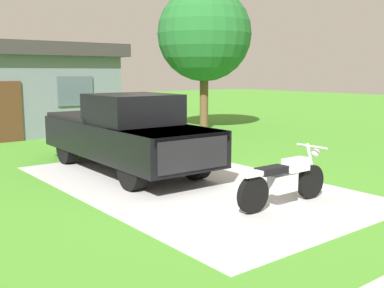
% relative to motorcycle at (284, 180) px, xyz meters
% --- Properties ---
extents(ground_plane, '(80.00, 80.00, 0.00)m').
position_rel_motorcycle_xyz_m(ground_plane, '(-0.42, 2.38, -0.47)').
color(ground_plane, '#478E2A').
extents(driveway_pad, '(4.76, 8.01, 0.01)m').
position_rel_motorcycle_xyz_m(driveway_pad, '(-0.42, 2.38, -0.47)').
color(driveway_pad, '#B5B5B5').
rests_on(driveway_pad, ground).
extents(motorcycle, '(2.21, 0.70, 1.09)m').
position_rel_motorcycle_xyz_m(motorcycle, '(0.00, 0.00, 0.00)').
color(motorcycle, black).
rests_on(motorcycle, ground).
extents(pickup_truck, '(2.11, 5.67, 1.90)m').
position_rel_motorcycle_xyz_m(pickup_truck, '(-0.76, 4.47, 0.48)').
color(pickup_truck, black).
rests_on(pickup_truck, ground).
extents(shade_tree, '(3.90, 3.90, 5.92)m').
position_rel_motorcycle_xyz_m(shade_tree, '(6.09, 9.69, 3.48)').
color(shade_tree, brown).
rests_on(shade_tree, ground).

